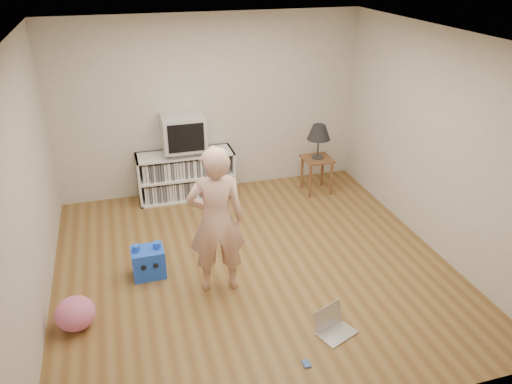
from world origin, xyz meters
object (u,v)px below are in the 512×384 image
object	(u,v)px
plush_pink	(75,313)
dvd_deck	(184,151)
media_unit	(186,175)
plush_blue	(148,262)
crt_tv	(183,132)
table_lamp	(319,133)
person	(216,221)
side_table	(317,166)
laptop	(332,325)

from	to	relation	value
plush_pink	dvd_deck	bearing A→B (deg)	59.54
media_unit	plush_blue	xyz separation A→B (m)	(-0.74, -1.89, -0.17)
plush_pink	plush_blue	bearing A→B (deg)	41.58
dvd_deck	crt_tv	size ratio (longest dim) A/B	0.75
crt_tv	table_lamp	xyz separation A→B (m)	(1.92, -0.37, -0.08)
media_unit	person	world-z (taller)	person
side_table	table_lamp	size ratio (longest dim) A/B	1.07
side_table	person	distance (m)	2.77
laptop	plush_pink	bearing A→B (deg)	140.18
crt_tv	plush_blue	bearing A→B (deg)	-111.47
dvd_deck	table_lamp	distance (m)	1.97
plush_blue	table_lamp	bearing A→B (deg)	28.53
crt_tv	person	bearing A→B (deg)	-90.54
side_table	table_lamp	bearing A→B (deg)	180.00
plush_pink	laptop	bearing A→B (deg)	-17.54
dvd_deck	plush_pink	size ratio (longest dim) A/B	1.17
media_unit	table_lamp	distance (m)	2.05
table_lamp	plush_blue	bearing A→B (deg)	-150.45
side_table	plush_pink	world-z (taller)	side_table
media_unit	laptop	xyz separation A→B (m)	(0.89, -3.33, -0.28)
media_unit	crt_tv	xyz separation A→B (m)	(-0.00, -0.02, 0.67)
plush_pink	media_unit	bearing A→B (deg)	59.70
table_lamp	plush_pink	bearing A→B (deg)	-147.44
media_unit	plush_blue	bearing A→B (deg)	-111.27
dvd_deck	table_lamp	world-z (taller)	table_lamp
side_table	plush_pink	bearing A→B (deg)	-147.44
laptop	plush_blue	distance (m)	2.17
table_lamp	laptop	distance (m)	3.24
plush_blue	person	bearing A→B (deg)	-31.63
laptop	plush_pink	xyz separation A→B (m)	(-2.39, 0.76, 0.10)
dvd_deck	side_table	distance (m)	1.98
crt_tv	person	xyz separation A→B (m)	(-0.02, -2.30, -0.19)
side_table	person	xyz separation A→B (m)	(-1.94, -1.93, 0.41)
plush_pink	table_lamp	bearing A→B (deg)	32.56
media_unit	laptop	distance (m)	3.46
side_table	laptop	xyz separation A→B (m)	(-1.04, -2.94, -0.35)
plush_blue	plush_pink	bearing A→B (deg)	-139.43
crt_tv	side_table	size ratio (longest dim) A/B	1.09
crt_tv	laptop	bearing A→B (deg)	-75.00
table_lamp	crt_tv	bearing A→B (deg)	169.20
crt_tv	person	world-z (taller)	person
media_unit	plush_pink	world-z (taller)	media_unit
person	laptop	bearing A→B (deg)	138.21
crt_tv	person	distance (m)	2.31
person	plush_blue	world-z (taller)	person
laptop	plush_pink	distance (m)	2.51
media_unit	laptop	bearing A→B (deg)	-75.08
crt_tv	side_table	xyz separation A→B (m)	(1.92, -0.37, -0.60)
side_table	table_lamp	world-z (taller)	table_lamp
dvd_deck	side_table	xyz separation A→B (m)	(1.92, -0.37, -0.32)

